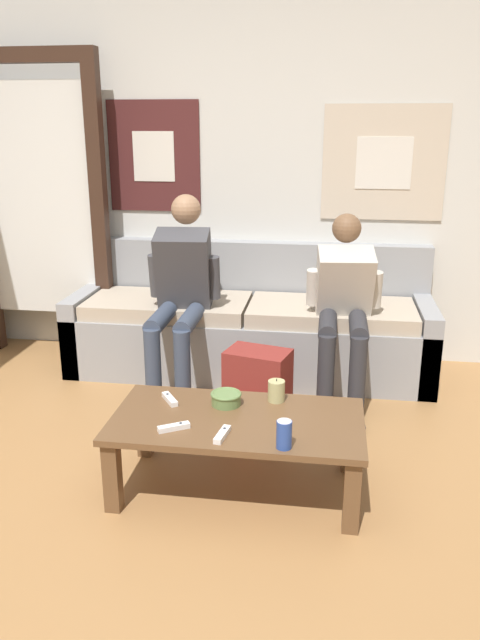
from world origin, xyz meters
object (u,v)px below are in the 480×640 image
at_px(person_seated_adult, 180,288).
at_px(game_controller_far_center, 174,427).
at_px(pillar_candle, 276,391).
at_px(game_controller_near_right, 222,435).
at_px(couch, 250,329).
at_px(person_seated_teen, 344,302).
at_px(game_controller_near_left, 170,399).
at_px(ceramic_bowl, 226,398).
at_px(drink_can_blue, 284,434).
at_px(backpack, 257,389).
at_px(coffee_table, 237,430).

xyz_separation_m(person_seated_adult, game_controller_far_center, (0.27, -1.30, -0.29)).
relative_size(pillar_candle, game_controller_near_right, 0.79).
bearing_deg(game_controller_far_center, couch, 85.87).
distance_m(person_seated_teen, game_controller_near_right, 1.45).
height_order(person_seated_adult, game_controller_near_left, person_seated_adult).
bearing_deg(person_seated_teen, game_controller_far_center, -120.04).
bearing_deg(ceramic_bowl, game_controller_far_center, -122.89).
bearing_deg(couch, person_seated_teen, -31.82).
bearing_deg(game_controller_far_center, game_controller_near_right, -8.99).
bearing_deg(drink_can_blue, game_controller_near_left, 147.63).
height_order(backpack, pillar_candle, pillar_candle).
distance_m(ceramic_bowl, pillar_candle, 0.25).
distance_m(game_controller_near_left, game_controller_near_right, 0.45).
height_order(person_seated_teen, game_controller_near_right, person_seated_teen).
relative_size(couch, drink_can_blue, 19.90).
relative_size(person_seated_adult, pillar_candle, 10.62).
distance_m(coffee_table, person_seated_adult, 1.31).
distance_m(coffee_table, game_controller_far_center, 0.31).
bearing_deg(game_controller_near_right, person_seated_teen, 68.50).
bearing_deg(game_controller_near_right, drink_can_blue, -11.09).
bearing_deg(ceramic_bowl, person_seated_teen, 60.81).
bearing_deg(game_controller_near_left, person_seated_adult, 100.25).
xyz_separation_m(coffee_table, game_controller_near_right, (-0.04, -0.19, 0.07)).
bearing_deg(couch, ceramic_bowl, -87.32).
distance_m(person_seated_adult, ceramic_bowl, 1.14).
height_order(couch, game_controller_far_center, couch).
relative_size(person_seated_teen, pillar_candle, 9.74).
distance_m(backpack, game_controller_near_right, 0.91).
bearing_deg(backpack, person_seated_adult, 141.13).
bearing_deg(backpack, ceramic_bowl, -98.31).
height_order(coffee_table, game_controller_near_right, game_controller_near_right).
xyz_separation_m(backpack, pillar_candle, (0.15, -0.49, 0.21)).
relative_size(person_seated_adult, game_controller_far_center, 8.77).
bearing_deg(backpack, couch, 100.20).
bearing_deg(game_controller_near_right, pillar_candle, 63.81).
height_order(person_seated_teen, drink_can_blue, person_seated_teen).
relative_size(coffee_table, game_controller_far_center, 8.24).
height_order(person_seated_teen, game_controller_far_center, person_seated_teen).
height_order(pillar_candle, drink_can_blue, drink_can_blue).
bearing_deg(backpack, pillar_candle, -72.77).
distance_m(person_seated_adult, game_controller_far_center, 1.36).
height_order(coffee_table, game_controller_near_left, game_controller_near_left).
bearing_deg(pillar_candle, ceramic_bowl, -161.68).
distance_m(person_seated_teen, drink_can_blue, 1.42).
xyz_separation_m(pillar_candle, game_controller_far_center, (-0.42, -0.37, -0.04)).
bearing_deg(drink_can_blue, person_seated_teen, 79.66).
xyz_separation_m(person_seated_teen, game_controller_near_right, (-0.52, -1.33, -0.24)).
bearing_deg(drink_can_blue, pillar_candle, 99.16).
bearing_deg(pillar_candle, game_controller_far_center, -139.03).
relative_size(game_controller_near_left, game_controller_far_center, 0.98).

